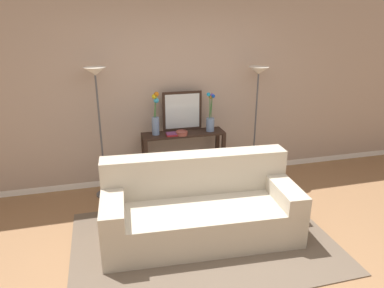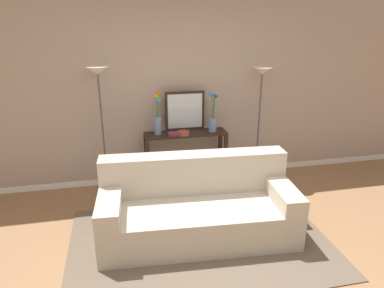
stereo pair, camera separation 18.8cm
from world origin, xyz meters
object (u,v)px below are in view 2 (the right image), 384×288
Objects in this scene: vase_short_flowers at (213,118)px; book_stack at (175,134)px; floor_lamp_left at (100,96)px; vase_tall_flowers at (158,117)px; wall_mirror at (185,111)px; book_row_under_console at (166,183)px; couch at (197,210)px; fruit_bowl at (183,133)px; console_table at (186,150)px; floor_lamp_right at (261,93)px.

vase_short_flowers reaches higher than book_stack.
floor_lamp_left is 2.97× the size of vase_tall_flowers.
wall_mirror is 0.41m from vase_tall_flowers.
vase_tall_flowers reaches higher than book_row_under_console.
book_row_under_console is at bearing -157.84° from wall_mirror.
couch is 1.50m from vase_tall_flowers.
fruit_bowl is 0.46× the size of book_row_under_console.
couch is 1.51m from vase_short_flowers.
vase_tall_flowers reaches higher than console_table.
vase_tall_flowers is (0.74, 0.05, -0.32)m from floor_lamp_left.
wall_mirror is (1.14, 0.15, -0.29)m from floor_lamp_left.
vase_short_flowers reaches higher than console_table.
floor_lamp_right is 0.76m from vase_short_flowers.
console_table is at bearing -3.96° from vase_tall_flowers.
wall_mirror is (-1.06, 0.15, -0.24)m from floor_lamp_right.
book_stack is 0.51× the size of book_row_under_console.
book_stack is (-0.05, 1.18, 0.51)m from couch.
vase_tall_flowers is (-0.38, 0.03, 0.51)m from console_table.
floor_lamp_left is 1.20m from fruit_bowl.
console_table is at bearing 177.92° from vase_short_flowers.
floor_lamp_left reaches higher than vase_short_flowers.
vase_short_flowers is at bearing 179.28° from floor_lamp_right.
vase_tall_flowers reaches higher than wall_mirror.
fruit_bowl is at bearing -118.03° from console_table.
floor_lamp_right reaches higher than console_table.
vase_tall_flowers is at bearing 154.64° from book_stack.
console_table is 0.69× the size of floor_lamp_right.
fruit_bowl is (-0.07, -0.22, -0.25)m from wall_mirror.
console_table is at bearing 1.16° from floor_lamp_left.
book_row_under_console is (-0.13, 0.07, -0.77)m from book_stack.
console_table is 0.60m from vase_short_flowers.
floor_lamp_left is at bearing 176.38° from fruit_bowl.
couch is 1.29m from book_row_under_console.
vase_short_flowers is at bearing -21.06° from wall_mirror.
wall_mirror reaches higher than couch.
wall_mirror and vase_short_flowers have the same top height.
book_stack is (-0.18, -0.20, -0.26)m from wall_mirror.
floor_lamp_left reaches higher than book_stack.
floor_lamp_right reaches higher than fruit_bowl.
wall_mirror is 0.95× the size of vase_tall_flowers.
floor_lamp_right is 1.48m from vase_tall_flowers.
book_row_under_console is (0.82, 0.02, -1.32)m from floor_lamp_left.
floor_lamp_right is at bearing -1.21° from console_table.
vase_tall_flowers reaches higher than fruit_bowl.
book_stack is (-0.12, 0.02, -0.01)m from fruit_bowl.
book_stack is at bearing -3.12° from floor_lamp_left.
couch is 1.59m from wall_mirror.
floor_lamp_right is (1.20, 1.23, 1.01)m from couch.
book_row_under_console is (-0.32, -0.13, -1.03)m from wall_mirror.
wall_mirror is 3.09× the size of book_stack.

